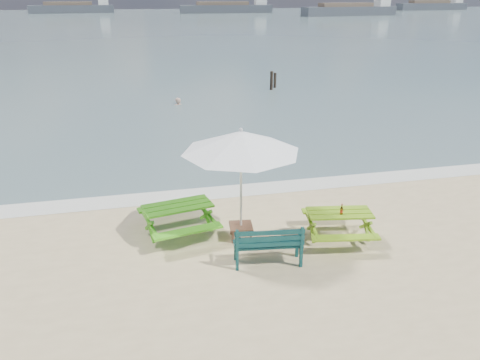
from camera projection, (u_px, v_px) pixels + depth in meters
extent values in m
plane|color=slate|center=(144.00, 24.00, 86.55)|extent=(300.00, 300.00, 0.00)
cube|color=silver|center=(243.00, 190.00, 13.84)|extent=(22.00, 0.90, 0.01)
cube|color=#46AF1A|center=(178.00, 206.00, 11.08)|extent=(1.72, 1.05, 0.05)
cube|color=#46AF1A|center=(169.00, 205.00, 11.83)|extent=(1.63, 0.59, 0.05)
cube|color=#46AF1A|center=(188.00, 231.00, 10.55)|extent=(1.63, 0.59, 0.05)
cube|color=#46AF1A|center=(178.00, 221.00, 11.23)|extent=(1.66, 1.18, 0.68)
cube|color=#6F9E17|center=(340.00, 213.00, 10.88)|extent=(1.58, 0.93, 0.05)
cube|color=#6F9E17|center=(332.00, 211.00, 11.62)|extent=(1.50, 0.50, 0.05)
cube|color=#6F9E17|center=(347.00, 238.00, 10.34)|extent=(1.50, 0.50, 0.05)
cube|color=#6F9E17|center=(338.00, 227.00, 11.01)|extent=(1.51, 1.05, 0.63)
cube|color=#0D3839|center=(268.00, 244.00, 9.98)|extent=(1.51, 0.62, 0.04)
cube|color=#0D3839|center=(270.00, 239.00, 9.68)|extent=(1.46, 0.23, 0.38)
cube|color=#0D3839|center=(268.00, 253.00, 10.07)|extent=(1.41, 0.67, 0.46)
cube|color=brown|center=(241.00, 226.00, 11.04)|extent=(0.60, 0.60, 0.05)
cube|color=brown|center=(241.00, 233.00, 11.10)|extent=(0.53, 0.53, 0.30)
cylinder|color=silver|center=(241.00, 189.00, 10.68)|extent=(0.05, 0.05, 2.57)
cone|color=white|center=(241.00, 142.00, 10.26)|extent=(2.99, 2.99, 0.48)
cylinder|color=brown|center=(341.00, 211.00, 10.72)|extent=(0.07, 0.07, 0.16)
cylinder|color=brown|center=(342.00, 205.00, 10.66)|extent=(0.03, 0.03, 0.07)
cylinder|color=red|center=(341.00, 211.00, 10.72)|extent=(0.07, 0.07, 0.06)
imported|color=tan|center=(178.00, 113.00, 24.58)|extent=(0.70, 0.58, 1.65)
cylinder|color=black|center=(271.00, 82.00, 27.86)|extent=(0.18, 0.18, 1.30)
cylinder|color=black|center=(275.00, 82.00, 28.52)|extent=(0.16, 0.16, 1.10)
cube|color=#3B3F46|center=(349.00, 11.00, 114.59)|extent=(24.88, 7.09, 2.20)
cube|color=silver|center=(382.00, 2.00, 116.74)|extent=(3.31, 3.35, 2.20)
cube|color=#3B3F46|center=(226.00, 9.00, 129.26)|extent=(25.61, 5.40, 2.20)
cube|color=silver|center=(260.00, 1.00, 129.93)|extent=(3.21, 3.16, 2.20)
cube|color=#3B3F46|center=(432.00, 7.00, 150.58)|extent=(24.63, 6.01, 2.20)
cube|color=#3B3F46|center=(72.00, 9.00, 128.49)|extent=(22.43, 4.72, 2.20)
cube|color=silver|center=(103.00, 1.00, 129.66)|extent=(2.77, 3.09, 2.20)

